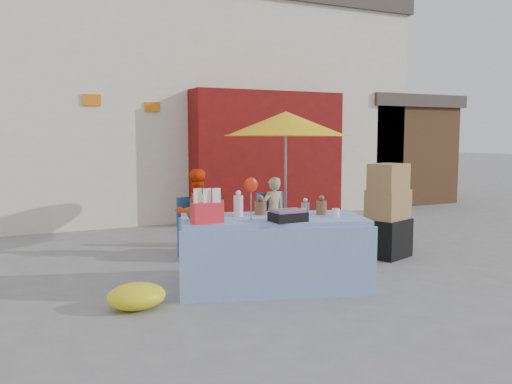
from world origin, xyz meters
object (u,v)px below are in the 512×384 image
market_table (272,251)px  box_stack (388,214)px  chair_left (199,240)px  chair_right (277,233)px  vendor_beige (273,213)px  umbrella (286,124)px  vendor_orange (196,213)px

market_table → box_stack: 2.29m
chair_left → chair_right: bearing=-6.4°
chair_right → vendor_beige: size_ratio=0.78×
chair_right → umbrella: umbrella is taller
market_table → chair_left: bearing=114.9°
vendor_orange → umbrella: size_ratio=0.60×
market_table → chair_left: (-0.22, 1.79, -0.16)m
chair_left → vendor_orange: 0.39m
market_table → umbrella: size_ratio=1.10×
chair_left → box_stack: 2.69m
chair_left → vendor_beige: vendor_beige is taller
market_table → chair_right: market_table is taller
vendor_beige → box_stack: box_stack is taller
chair_right → box_stack: bearing=-50.8°
vendor_beige → umbrella: umbrella is taller
market_table → vendor_orange: 1.95m
chair_right → market_table: bearing=-126.3°
umbrella → box_stack: (0.86, -1.42, -1.28)m
chair_right → vendor_beige: (0.00, 0.13, 0.29)m
chair_left → vendor_beige: (1.25, 0.13, 0.29)m
umbrella → box_stack: bearing=-58.9°
umbrella → box_stack: size_ratio=1.57×
chair_right → box_stack: box_stack is taller
market_table → box_stack: (2.19, 0.65, 0.20)m
vendor_orange → box_stack: size_ratio=0.94×
umbrella → vendor_orange: bearing=-174.5°
chair_right → vendor_beige: vendor_beige is taller
market_table → umbrella: umbrella is taller
market_table → vendor_beige: (1.03, 1.92, 0.13)m
vendor_orange → vendor_beige: bearing=173.6°
vendor_beige → umbrella: (0.30, 0.15, 1.35)m
market_table → vendor_orange: size_ratio=1.84×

